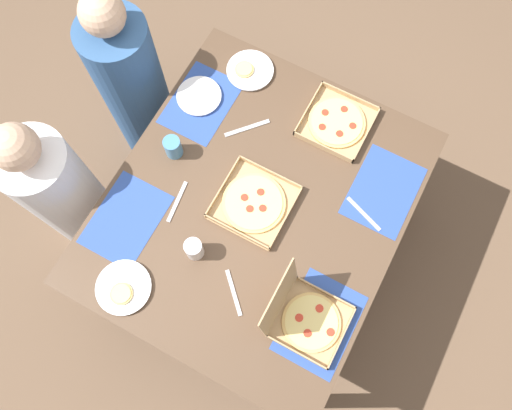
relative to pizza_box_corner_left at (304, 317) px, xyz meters
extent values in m
plane|color=brown|center=(0.33, 0.39, -0.79)|extent=(6.00, 6.00, 0.00)
cylinder|color=#3F3328|center=(-0.31, -0.15, -0.43)|extent=(0.07, 0.07, 0.71)
cylinder|color=#3F3328|center=(0.96, -0.15, -0.43)|extent=(0.07, 0.07, 0.71)
cylinder|color=#3F3328|center=(-0.31, 0.92, -0.43)|extent=(0.07, 0.07, 0.71)
cylinder|color=#3F3328|center=(0.96, 0.92, -0.43)|extent=(0.07, 0.07, 0.71)
cube|color=brown|center=(0.33, 0.39, -0.06)|extent=(1.39, 1.20, 0.03)
cube|color=#2D4C9E|center=(0.01, -0.06, -0.05)|extent=(0.36, 0.26, 0.00)
cube|color=#2D4C9E|center=(0.64, -0.06, -0.05)|extent=(0.36, 0.26, 0.00)
cube|color=#2D4C9E|center=(0.01, 0.83, -0.05)|extent=(0.36, 0.26, 0.00)
cube|color=#2D4C9E|center=(0.64, 0.83, -0.05)|extent=(0.36, 0.26, 0.00)
cube|color=tan|center=(0.00, -0.03, -0.04)|extent=(0.26, 0.26, 0.01)
cube|color=tan|center=(-0.13, -0.03, -0.03)|extent=(0.01, 0.26, 0.03)
cube|color=tan|center=(0.13, -0.03, -0.03)|extent=(0.01, 0.26, 0.03)
cube|color=tan|center=(0.00, -0.16, -0.03)|extent=(0.26, 0.01, 0.03)
cube|color=tan|center=(0.00, 0.09, -0.03)|extent=(0.26, 0.01, 0.03)
cylinder|color=#E0B76B|center=(0.00, -0.03, -0.03)|extent=(0.23, 0.23, 0.01)
cylinder|color=#EFD67F|center=(0.00, -0.03, -0.03)|extent=(0.21, 0.21, 0.00)
cylinder|color=red|center=(0.06, -0.04, -0.02)|extent=(0.03, 0.03, 0.00)
cylinder|color=red|center=(-0.01, 0.02, -0.02)|extent=(0.03, 0.03, 0.00)
cylinder|color=red|center=(-0.05, -0.04, -0.02)|extent=(0.03, 0.03, 0.00)
cylinder|color=red|center=(0.00, -0.11, -0.02)|extent=(0.03, 0.03, 0.00)
cube|color=tan|center=(0.00, 0.12, 0.12)|extent=(0.26, 0.04, 0.26)
cube|color=tan|center=(0.33, 0.40, -0.04)|extent=(0.30, 0.30, 0.01)
cube|color=tan|center=(0.18, 0.40, -0.03)|extent=(0.01, 0.30, 0.03)
cube|color=tan|center=(0.48, 0.40, -0.03)|extent=(0.01, 0.30, 0.03)
cube|color=tan|center=(0.33, 0.25, -0.03)|extent=(0.30, 0.01, 0.03)
cube|color=tan|center=(0.33, 0.55, -0.03)|extent=(0.30, 0.01, 0.03)
cylinder|color=#E0B76B|center=(0.33, 0.40, -0.03)|extent=(0.27, 0.27, 0.01)
cylinder|color=#EFD67F|center=(0.33, 0.40, -0.03)|extent=(0.24, 0.24, 0.00)
cylinder|color=red|center=(0.38, 0.39, -0.02)|extent=(0.03, 0.03, 0.00)
cylinder|color=red|center=(0.33, 0.44, -0.02)|extent=(0.03, 0.03, 0.00)
cylinder|color=red|center=(0.29, 0.40, -0.02)|extent=(0.03, 0.03, 0.00)
cylinder|color=red|center=(0.32, 0.35, -0.02)|extent=(0.03, 0.03, 0.00)
cube|color=tan|center=(0.83, 0.25, -0.04)|extent=(0.29, 0.29, 0.01)
cube|color=tan|center=(0.69, 0.25, -0.03)|extent=(0.01, 0.29, 0.03)
cube|color=tan|center=(0.97, 0.25, -0.03)|extent=(0.01, 0.29, 0.03)
cube|color=tan|center=(0.83, 0.11, -0.03)|extent=(0.29, 0.01, 0.03)
cube|color=tan|center=(0.83, 0.39, -0.03)|extent=(0.29, 0.01, 0.03)
cylinder|color=#E0B76B|center=(0.83, 0.25, -0.03)|extent=(0.25, 0.25, 0.01)
cylinder|color=#EFD67F|center=(0.83, 0.25, -0.03)|extent=(0.23, 0.23, 0.00)
cylinder|color=red|center=(0.90, 0.25, -0.02)|extent=(0.03, 0.03, 0.00)
cylinder|color=red|center=(0.85, 0.32, -0.02)|extent=(0.03, 0.03, 0.00)
cylinder|color=red|center=(0.78, 0.30, -0.02)|extent=(0.03, 0.03, 0.00)
cylinder|color=red|center=(0.78, 0.21, -0.02)|extent=(0.03, 0.03, 0.00)
cylinder|color=red|center=(0.84, 0.18, -0.02)|extent=(0.03, 0.03, 0.00)
cylinder|color=white|center=(0.89, 0.72, -0.04)|extent=(0.21, 0.21, 0.01)
cylinder|color=white|center=(0.89, 0.72, -0.03)|extent=(0.22, 0.22, 0.01)
cylinder|color=#E0B76B|center=(0.87, 0.74, -0.03)|extent=(0.09, 0.09, 0.01)
cylinder|color=#EFD67F|center=(0.87, 0.74, -0.02)|extent=(0.07, 0.07, 0.00)
cylinder|color=white|center=(0.66, 0.86, -0.04)|extent=(0.20, 0.20, 0.01)
cylinder|color=white|center=(0.66, 0.86, -0.03)|extent=(0.20, 0.20, 0.01)
cylinder|color=white|center=(-0.23, 0.69, -0.04)|extent=(0.22, 0.22, 0.01)
cylinder|color=white|center=(-0.23, 0.69, -0.03)|extent=(0.22, 0.22, 0.01)
cylinder|color=#E0B76B|center=(-0.26, 0.68, -0.03)|extent=(0.09, 0.09, 0.01)
cylinder|color=#EFD67F|center=(-0.26, 0.68, -0.02)|extent=(0.08, 0.08, 0.00)
cylinder|color=teal|center=(0.37, 0.81, 0.01)|extent=(0.07, 0.07, 0.10)
cylinder|color=silver|center=(0.03, 0.51, 0.01)|extent=(0.07, 0.07, 0.11)
cube|color=#B7B7BC|center=(-0.04, 0.29, -0.04)|extent=(0.15, 0.15, 0.00)
cube|color=#B7B7BC|center=(0.18, 0.69, -0.04)|extent=(0.19, 0.04, 0.00)
cube|color=#B7B7BC|center=(0.50, -0.03, -0.04)|extent=(0.08, 0.18, 0.00)
cube|color=#B7B7BC|center=(0.62, 0.59, -0.04)|extent=(0.17, 0.15, 0.00)
cylinder|color=white|center=(0.01, 1.24, -0.32)|extent=(0.32, 0.32, 0.94)
sphere|color=#D1A889|center=(0.01, 1.24, 0.25)|extent=(0.19, 0.19, 0.19)
cylinder|color=#33598C|center=(0.64, 1.24, -0.29)|extent=(0.32, 0.32, 1.00)
sphere|color=#D1A889|center=(0.64, 1.24, 0.32)|extent=(0.19, 0.19, 0.19)
camera|label=1|loc=(-0.26, 0.07, 1.97)|focal=35.31mm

